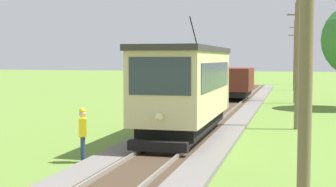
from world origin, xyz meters
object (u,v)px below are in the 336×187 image
object	(u,v)px
freight_car	(236,82)
gravel_pile	(199,90)
track_worker	(83,132)
red_tram	(186,87)
utility_pole_horizon	(295,51)
utility_pole_mid	(298,40)
utility_pole_far	(296,52)
utility_pole_distant	(295,58)
utility_pole_near_tram	(307,40)

from	to	relation	value
freight_car	gravel_pile	world-z (taller)	freight_car
gravel_pile	track_worker	distance (m)	27.49
red_tram	gravel_pile	distance (m)	22.82
utility_pole_horizon	red_tram	bearing A→B (deg)	-95.49
utility_pole_mid	utility_pole_horizon	world-z (taller)	utility_pole_horizon
red_tram	utility_pole_far	size ratio (longest dim) A/B	1.14
utility_pole_distant	utility_pole_horizon	world-z (taller)	utility_pole_horizon
red_tram	freight_car	world-z (taller)	red_tram
utility_pole_near_tram	utility_pole_distant	world-z (taller)	utility_pole_near_tram
red_tram	utility_pole_mid	distance (m)	6.59
utility_pole_mid	track_worker	world-z (taller)	utility_pole_mid
red_tram	utility_pole_horizon	size ratio (longest dim) A/B	1.02
utility_pole_horizon	track_worker	xyz separation A→B (m)	(-6.70, -50.98, -3.30)
utility_pole_near_tram	utility_pole_far	xyz separation A→B (m)	(0.00, 28.63, 0.18)
red_tram	utility_pole_near_tram	size ratio (longest dim) A/B	1.20
utility_pole_far	utility_pole_distant	world-z (taller)	utility_pole_far
utility_pole_mid	utility_pole_far	bearing A→B (deg)	90.00
utility_pole_mid	utility_pole_near_tram	bearing A→B (deg)	-90.00
utility_pole_far	utility_pole_distant	bearing A→B (deg)	90.00
utility_pole_far	track_worker	size ratio (longest dim) A/B	4.20
utility_pole_distant	utility_pole_near_tram	bearing A→B (deg)	-90.00
gravel_pile	freight_car	bearing A→B (deg)	-49.96
red_tram	utility_pole_horizon	world-z (taller)	utility_pole_horizon
utility_pole_near_tram	utility_pole_horizon	xyz separation A→B (m)	(0.00, 56.38, 0.61)
track_worker	utility_pole_near_tram	bearing A→B (deg)	-62.26
utility_pole_horizon	gravel_pile	bearing A→B (deg)	-109.04
freight_car	utility_pole_distant	size ratio (longest dim) A/B	0.79
utility_pole_near_tram	gravel_pile	xyz separation A→B (m)	(-8.12, 32.86, -3.05)
track_worker	utility_pole_distant	bearing A→B (deg)	56.73
utility_pole_distant	utility_pole_far	bearing A→B (deg)	-90.00
utility_pole_near_tram	utility_pole_mid	xyz separation A→B (m)	(-0.00, 14.83, 0.57)
red_tram	track_worker	world-z (taller)	red_tram
utility_pole_far	utility_pole_horizon	bearing A→B (deg)	90.00
utility_pole_far	red_tram	bearing A→B (deg)	-103.63
utility_pole_horizon	gravel_pile	size ratio (longest dim) A/B	3.66
red_tram	utility_pole_far	bearing A→B (deg)	76.37
utility_pole_distant	gravel_pile	bearing A→B (deg)	-126.40
freight_car	track_worker	world-z (taller)	freight_car
red_tram	gravel_pile	xyz separation A→B (m)	(-3.69, 22.46, -1.58)
utility_pole_mid	utility_pole_far	size ratio (longest dim) A/B	1.10
freight_car	utility_pole_distant	bearing A→B (deg)	73.96
freight_car	utility_pole_far	bearing A→B (deg)	2.15
utility_pole_horizon	utility_pole_far	bearing A→B (deg)	-90.00
utility_pole_far	track_worker	xyz separation A→B (m)	(-6.70, -23.23, -2.86)
utility_pole_near_tram	utility_pole_mid	distance (m)	14.84
utility_pole_mid	utility_pole_far	xyz separation A→B (m)	(0.00, 13.80, -0.39)
freight_car	utility_pole_mid	bearing A→B (deg)	-72.01
utility_pole_distant	track_worker	bearing A→B (deg)	-99.89
utility_pole_near_tram	gravel_pile	world-z (taller)	utility_pole_near_tram
red_tram	utility_pole_distant	distance (m)	33.79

